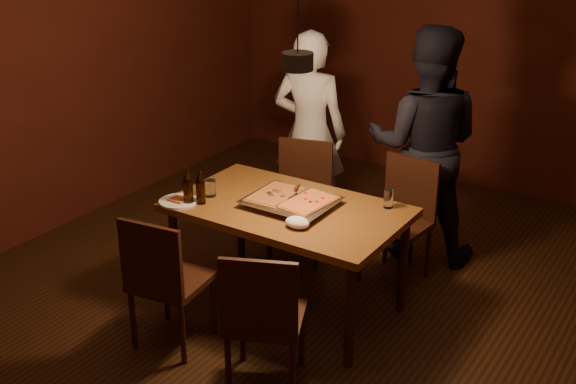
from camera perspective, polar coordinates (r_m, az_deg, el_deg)
The scene contains 19 objects.
room_shell at distance 4.22m, azimuth 0.74°, elevation 5.64°, with size 6.00×6.00×6.00m.
dining_table at distance 4.70m, azimuth -0.00°, elevation -1.95°, with size 1.50×0.90×0.75m.
chair_far_left at distance 5.50m, azimuth 1.10°, elevation 0.26°, with size 0.52×0.52×0.49m.
chair_far_right at distance 5.22m, azimuth 9.06°, elevation -1.29°, with size 0.46×0.46×0.49m.
chair_near_left at distance 4.40m, azimuth -9.87°, elevation -6.23°, with size 0.47×0.47×0.49m.
chair_near_right at distance 3.97m, azimuth -2.02°, elevation -9.28°, with size 0.55×0.55×0.49m.
pizza_tray at distance 4.66m, azimuth 0.23°, elevation -0.85°, with size 0.55×0.45×0.05m, color silver.
pizza_meat at distance 4.71m, azimuth -1.06°, elevation -0.16°, with size 0.24×0.39×0.02m, color maroon.
pizza_cheese at distance 4.59m, azimuth 1.62°, elevation -0.79°, with size 0.24×0.38×0.02m, color gold.
spatula at distance 4.67m, azimuth 0.44°, elevation -0.31°, with size 0.09×0.24×0.04m, color silver, non-canonical shape.
beer_bottle_a at distance 4.70m, azimuth -7.91°, elevation 0.44°, with size 0.07×0.07×0.25m.
beer_bottle_b at distance 4.70m, azimuth -6.93°, elevation 0.41°, with size 0.06×0.06×0.23m.
water_glass_left at distance 4.83m, azimuth -6.15°, elevation 0.31°, with size 0.07×0.07×0.11m, color silver.
water_glass_right at distance 4.67m, azimuth 7.94°, elevation -0.53°, with size 0.06×0.06×0.12m, color silver.
plate_slice at distance 4.78m, azimuth -8.66°, elevation -0.73°, with size 0.25×0.25×0.03m.
napkin at distance 4.37m, azimuth 0.75°, elevation -2.42°, with size 0.16×0.12×0.07m, color white.
diner_white at distance 5.84m, azimuth 1.71°, elevation 4.71°, with size 0.60×0.40×1.66m, color white.
diner_dark at distance 5.45m, azimuth 10.74°, elevation 3.64°, with size 0.87×0.67×1.78m, color black.
pendant_lamp at distance 4.13m, azimuth 0.77°, elevation 10.43°, with size 0.18×0.18×1.10m.
Camera 1 is at (2.15, -3.41, 2.65)m, focal length 45.00 mm.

